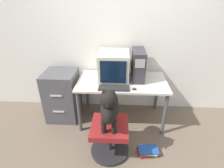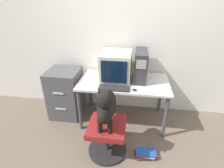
{
  "view_description": "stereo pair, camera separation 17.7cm",
  "coord_description": "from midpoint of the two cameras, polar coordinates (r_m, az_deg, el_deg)",
  "views": [
    {
      "loc": [
        -0.02,
        -1.99,
        1.86
      ],
      "look_at": [
        -0.14,
        0.06,
        0.8
      ],
      "focal_mm": 28.0,
      "sensor_mm": 36.0,
      "label": 1
    },
    {
      "loc": [
        0.15,
        -1.97,
        1.86
      ],
      "look_at": [
        -0.14,
        0.06,
        0.8
      ],
      "focal_mm": 28.0,
      "sensor_mm": 36.0,
      "label": 2
    }
  ],
  "objects": [
    {
      "name": "crt_monitor",
      "position": [
        2.6,
        -1.35,
        5.94
      ],
      "size": [
        0.44,
        0.49,
        0.41
      ],
      "color": "beige",
      "rests_on": "desk"
    },
    {
      "name": "book_stack_floor",
      "position": [
        2.47,
        9.64,
        -20.74
      ],
      "size": [
        0.31,
        0.23,
        0.08
      ],
      "color": "#2D8C47",
      "rests_on": "ground_plane"
    },
    {
      "name": "keyboard",
      "position": [
        2.38,
        -1.54,
        -1.32
      ],
      "size": [
        0.42,
        0.16,
        0.03
      ],
      "color": "#2D2D2D",
      "rests_on": "desk"
    },
    {
      "name": "wall_back",
      "position": [
        2.83,
        1.82,
        15.83
      ],
      "size": [
        8.0,
        0.05,
        2.6
      ],
      "color": "white",
      "rests_on": "ground_plane"
    },
    {
      "name": "desk",
      "position": [
        2.65,
        1.37,
        -0.47
      ],
      "size": [
        1.33,
        0.73,
        0.71
      ],
      "color": "silver",
      "rests_on": "ground_plane"
    },
    {
      "name": "pc_tower",
      "position": [
        2.62,
        6.64,
        6.31
      ],
      "size": [
        0.18,
        0.46,
        0.44
      ],
      "color": "#333338",
      "rests_on": "desk"
    },
    {
      "name": "ground_plane",
      "position": [
        2.72,
        0.95,
        -15.98
      ],
      "size": [
        12.0,
        12.0,
        0.0
      ],
      "primitive_type": "plane",
      "color": "#6B5B4C"
    },
    {
      "name": "filing_cabinet",
      "position": [
        2.97,
        -17.49,
        -3.51
      ],
      "size": [
        0.49,
        0.52,
        0.8
      ],
      "color": "#4C4C51",
      "rests_on": "ground_plane"
    },
    {
      "name": "dog",
      "position": [
        1.99,
        -3.43,
        -7.16
      ],
      "size": [
        0.21,
        0.53,
        0.56
      ],
      "color": "black",
      "rests_on": "office_chair"
    },
    {
      "name": "office_chair",
      "position": [
        2.31,
        -3.02,
        -16.83
      ],
      "size": [
        0.5,
        0.5,
        0.45
      ],
      "color": "#262628",
      "rests_on": "ground_plane"
    },
    {
      "name": "computer_mouse",
      "position": [
        2.36,
        5.12,
        -1.64
      ],
      "size": [
        0.07,
        0.04,
        0.03
      ],
      "color": "#333333",
      "rests_on": "desk"
    }
  ]
}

